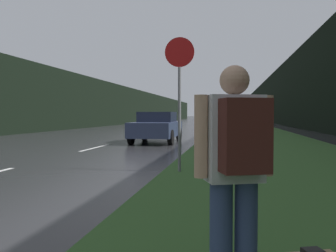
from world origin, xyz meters
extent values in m
cube|color=#2D5123|center=(6.78, 40.00, 0.01)|extent=(6.00, 240.00, 0.02)
cube|color=silver|center=(0.00, 15.30, 0.00)|extent=(0.12, 3.00, 0.01)
cube|color=silver|center=(0.00, 22.30, 0.00)|extent=(0.12, 3.00, 0.01)
cube|color=silver|center=(0.00, 29.30, 0.00)|extent=(0.12, 3.00, 0.01)
cube|color=black|center=(-9.78, 50.00, 2.60)|extent=(2.00, 140.00, 5.19)
cube|color=black|center=(12.78, 50.00, 3.87)|extent=(2.00, 140.00, 7.74)
cylinder|color=slate|center=(4.17, 9.91, 1.21)|extent=(0.07, 0.07, 2.41)
cylinder|color=#B71414|center=(4.17, 9.91, 2.75)|extent=(0.68, 0.02, 0.68)
cylinder|color=navy|center=(5.26, 4.37, 0.43)|extent=(0.16, 0.16, 0.85)
cylinder|color=navy|center=(5.43, 4.43, 0.43)|extent=(0.16, 0.16, 0.85)
cube|color=silver|center=(5.35, 4.40, 1.16)|extent=(0.44, 0.34, 0.61)
sphere|color=tan|center=(5.35, 4.40, 1.57)|extent=(0.21, 0.21, 0.21)
cylinder|color=tan|center=(5.12, 4.32, 1.18)|extent=(0.10, 0.10, 0.58)
cylinder|color=tan|center=(5.58, 4.48, 1.18)|extent=(0.10, 0.10, 0.58)
cube|color=#471E19|center=(5.41, 4.21, 1.19)|extent=(0.36, 0.28, 0.49)
cube|color=black|center=(5.90, 4.46, 0.35)|extent=(0.16, 0.15, 0.04)
cube|color=#2D3856|center=(1.89, 18.31, 0.64)|extent=(1.88, 4.13, 0.67)
cube|color=#1B2134|center=(1.89, 18.51, 1.21)|extent=(1.59, 1.86, 0.47)
cylinder|color=black|center=(2.78, 17.03, 0.34)|extent=(0.20, 0.68, 0.68)
cylinder|color=black|center=(1.00, 17.03, 0.34)|extent=(0.20, 0.68, 0.68)
cylinder|color=black|center=(2.78, 19.59, 0.34)|extent=(0.20, 0.68, 0.68)
cylinder|color=black|center=(1.00, 19.59, 0.34)|extent=(0.20, 0.68, 0.68)
camera|label=1|loc=(5.32, 1.83, 1.33)|focal=38.00mm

